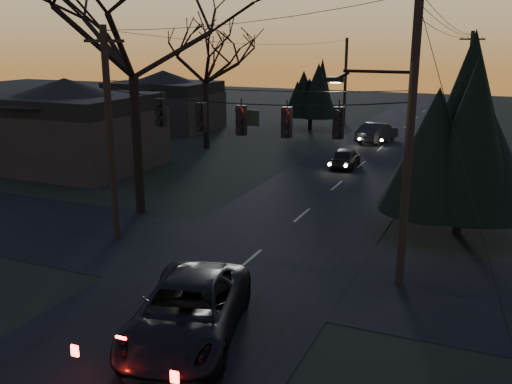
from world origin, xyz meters
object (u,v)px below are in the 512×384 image
at_px(utility_pole_right, 399,285).
at_px(utility_pole_far_r, 462,145).
at_px(utility_pole_far_l, 344,123).
at_px(sedan_oncoming_a, 345,158).
at_px(evergreen_right, 466,133).
at_px(bare_tree_left, 130,19).
at_px(suv_near, 188,312).
at_px(utility_pole_left, 117,238).
at_px(sedan_oncoming_b, 377,133).

bearing_deg(utility_pole_right, utility_pole_far_r, 90.00).
height_order(utility_pole_far_l, sedan_oncoming_a, utility_pole_far_l).
xyz_separation_m(utility_pole_right, evergreen_right, (1.33, 6.19, 4.31)).
relative_size(bare_tree_left, sedan_oncoming_a, 3.40).
bearing_deg(utility_pole_right, sedan_oncoming_a, 110.54).
height_order(utility_pole_far_r, suv_near, utility_pole_far_r).
height_order(utility_pole_left, bare_tree_left, bare_tree_left).
bearing_deg(utility_pole_right, bare_tree_left, 164.77).
distance_m(utility_pole_right, bare_tree_left, 15.84).
xyz_separation_m(utility_pole_right, sedan_oncoming_b, (-6.30, 26.54, 0.78)).
xyz_separation_m(sedan_oncoming_a, sedan_oncoming_b, (0.00, 9.72, 0.15)).
xyz_separation_m(suv_near, sedan_oncoming_a, (-1.60, 22.73, -0.18)).
relative_size(utility_pole_right, sedan_oncoming_b, 2.11).
xyz_separation_m(evergreen_right, sedan_oncoming_b, (-7.63, 20.35, -3.53)).
height_order(utility_pole_right, evergreen_right, evergreen_right).
xyz_separation_m(utility_pole_left, utility_pole_far_l, (0.00, 36.00, 0.00)).
relative_size(utility_pole_far_r, bare_tree_left, 0.67).
bearing_deg(utility_pole_far_r, sedan_oncoming_a, -119.39).
bearing_deg(utility_pole_far_r, sedan_oncoming_b, -166.92).
distance_m(utility_pole_right, sedan_oncoming_b, 27.29).
bearing_deg(utility_pole_left, bare_tree_left, 109.10).
height_order(bare_tree_left, suv_near, bare_tree_left).
xyz_separation_m(utility_pole_right, utility_pole_far_r, (0.00, 28.00, 0.00)).
distance_m(utility_pole_left, sedan_oncoming_b, 27.05).
height_order(utility_pole_far_r, bare_tree_left, bare_tree_left).
height_order(utility_pole_far_l, sedan_oncoming_b, utility_pole_far_l).
bearing_deg(utility_pole_right, sedan_oncoming_b, 103.36).
relative_size(utility_pole_left, utility_pole_far_r, 1.00).
relative_size(utility_pole_right, suv_near, 1.70).
relative_size(utility_pole_right, utility_pole_far_r, 1.18).
bearing_deg(bare_tree_left, evergreen_right, 11.03).
xyz_separation_m(utility_pole_left, sedan_oncoming_a, (5.20, 16.81, 0.63)).
height_order(utility_pole_right, utility_pole_left, utility_pole_right).
bearing_deg(bare_tree_left, utility_pole_left, -70.90).
height_order(utility_pole_far_r, evergreen_right, evergreen_right).
bearing_deg(utility_pole_right, utility_pole_left, 180.00).
bearing_deg(utility_pole_left, sedan_oncoming_a, 72.81).
bearing_deg(sedan_oncoming_a, utility_pole_far_l, -77.84).
distance_m(utility_pole_far_l, sedan_oncoming_b, 10.83).
height_order(utility_pole_far_r, sedan_oncoming_a, utility_pole_far_r).
bearing_deg(utility_pole_left, utility_pole_far_l, 90.00).
relative_size(evergreen_right, suv_near, 1.27).
bearing_deg(sedan_oncoming_b, suv_near, 105.10).
distance_m(utility_pole_left, sedan_oncoming_a, 17.61).
xyz_separation_m(utility_pole_left, utility_pole_far_r, (11.50, 28.00, 0.00)).
height_order(utility_pole_right, sedan_oncoming_a, utility_pole_right).
bearing_deg(utility_pole_far_r, bare_tree_left, -117.35).
bearing_deg(suv_near, utility_pole_right, 36.54).
distance_m(utility_pole_right, sedan_oncoming_a, 17.97).
xyz_separation_m(utility_pole_right, bare_tree_left, (-12.70, 3.46, 8.82)).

